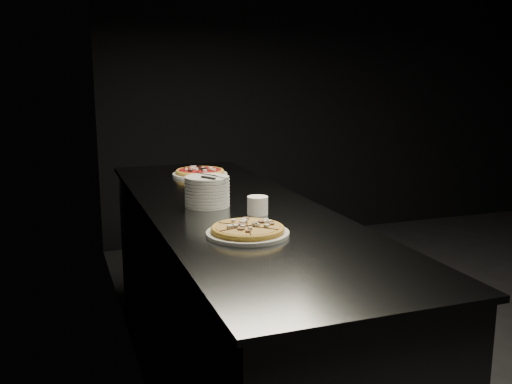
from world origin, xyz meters
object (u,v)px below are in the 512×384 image
object	(u,v)px
pizza_tomato	(200,172)
ramekin	(258,205)
cutlery	(209,176)
plate_stack	(207,191)
pizza_mushroom	(248,230)
counter	(233,305)

from	to	relation	value
pizza_tomato	ramekin	world-z (taller)	ramekin
cutlery	ramekin	distance (m)	0.27
cutlery	ramekin	xyz separation A→B (m)	(0.15, -0.20, -0.09)
plate_stack	pizza_tomato	bearing A→B (deg)	78.17
pizza_mushroom	plate_stack	size ratio (longest dim) A/B	1.70
pizza_mushroom	plate_stack	distance (m)	0.50
ramekin	plate_stack	bearing A→B (deg)	124.92
pizza_mushroom	plate_stack	bearing A→B (deg)	91.61
counter	plate_stack	size ratio (longest dim) A/B	12.77
pizza_mushroom	counter	bearing A→B (deg)	79.50
pizza_tomato	ramekin	size ratio (longest dim) A/B	3.62
pizza_mushroom	cutlery	bearing A→B (deg)	90.75
counter	pizza_mushroom	distance (m)	0.67
counter	cutlery	xyz separation A→B (m)	(-0.09, 0.02, 0.59)
counter	pizza_mushroom	bearing A→B (deg)	-100.50
counter	cutlery	world-z (taller)	cutlery
counter	ramekin	bearing A→B (deg)	-73.57
counter	cutlery	distance (m)	0.60
pizza_tomato	cutlery	size ratio (longest dim) A/B	1.53
pizza_mushroom	cutlery	world-z (taller)	cutlery
pizza_mushroom	plate_stack	world-z (taller)	plate_stack
pizza_tomato	plate_stack	distance (m)	0.75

